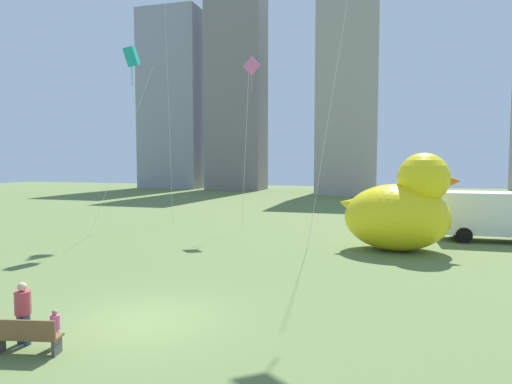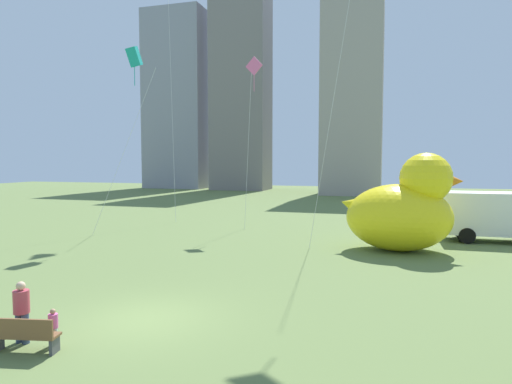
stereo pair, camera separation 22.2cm
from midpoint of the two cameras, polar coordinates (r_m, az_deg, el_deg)
The scene contains 9 objects.
ground_plane at distance 13.88m, azimuth -13.69°, elevation -15.70°, with size 140.00×140.00×0.00m, color #60743E.
park_bench at distance 12.49m, azimuth -27.32°, elevation -16.02°, with size 1.66×0.76×0.90m.
person_adult at distance 13.04m, azimuth -27.57°, elevation -13.27°, with size 0.39×0.39×1.60m.
person_child at distance 12.60m, azimuth -24.24°, elevation -15.45°, with size 0.24×0.24×0.96m.
giant_inflatable_duck at distance 24.02m, azimuth 18.73°, elevation -2.15°, with size 6.13×3.93×5.08m.
box_truck at distance 28.91m, azimuth 28.56°, elevation -2.84°, with size 5.92×2.43×2.85m.
city_skyline at distance 70.45m, azimuth 9.85°, elevation 11.78°, with size 71.09×19.21×34.93m.
kite_pink at distance 30.82m, azimuth -0.10°, elevation 15.08°, with size 1.26×0.95×11.68m.
kite_teal at distance 28.45m, azimuth -15.24°, elevation 16.35°, with size 3.52×3.57×11.53m.
Camera 2 is at (6.74, -11.23, 4.66)m, focal length 30.98 mm.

